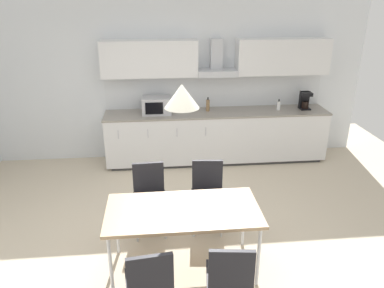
% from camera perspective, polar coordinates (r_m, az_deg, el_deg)
% --- Properties ---
extents(ground_plane, '(8.75, 7.94, 0.02)m').
position_cam_1_polar(ground_plane, '(4.65, -2.92, -14.90)').
color(ground_plane, beige).
extents(wall_back, '(7.00, 0.10, 2.76)m').
position_cam_1_polar(wall_back, '(6.56, -4.41, 9.72)').
color(wall_back, silver).
rests_on(wall_back, ground_plane).
extents(kitchen_counter, '(3.80, 0.66, 0.90)m').
position_cam_1_polar(kitchen_counter, '(6.56, 3.75, 1.23)').
color(kitchen_counter, '#333333').
rests_on(kitchen_counter, ground_plane).
extents(backsplash_tile, '(3.78, 0.02, 0.53)m').
position_cam_1_polar(backsplash_tile, '(6.63, 3.48, 7.91)').
color(backsplash_tile, silver).
rests_on(backsplash_tile, kitchen_counter).
extents(upper_wall_cabinets, '(3.78, 0.40, 0.59)m').
position_cam_1_polar(upper_wall_cabinets, '(6.35, 3.83, 12.95)').
color(upper_wall_cabinets, silver).
extents(microwave, '(0.48, 0.35, 0.28)m').
position_cam_1_polar(microwave, '(6.28, -5.43, 5.88)').
color(microwave, '#ADADB2').
rests_on(microwave, kitchen_counter).
extents(coffee_maker, '(0.18, 0.19, 0.30)m').
position_cam_1_polar(coffee_maker, '(6.81, 16.81, 6.40)').
color(coffee_maker, black).
rests_on(coffee_maker, kitchen_counter).
extents(bottle_brown, '(0.06, 0.06, 0.24)m').
position_cam_1_polar(bottle_brown, '(6.40, 2.43, 5.92)').
color(bottle_brown, brown).
rests_on(bottle_brown, kitchen_counter).
extents(bottle_white, '(0.06, 0.06, 0.19)m').
position_cam_1_polar(bottle_white, '(6.64, 13.06, 5.74)').
color(bottle_white, white).
rests_on(bottle_white, kitchen_counter).
extents(dining_table, '(1.57, 0.78, 0.74)m').
position_cam_1_polar(dining_table, '(3.89, -1.37, -10.48)').
color(dining_table, tan).
rests_on(dining_table, ground_plane).
extents(chair_near_right, '(0.44, 0.44, 0.87)m').
position_cam_1_polar(chair_near_right, '(3.42, 5.81, -19.31)').
color(chair_near_right, black).
rests_on(chair_near_right, ground_plane).
extents(chair_far_right, '(0.44, 0.44, 0.87)m').
position_cam_1_polar(chair_far_right, '(4.67, 2.36, -6.79)').
color(chair_far_right, black).
rests_on(chair_far_right, ground_plane).
extents(chair_far_left, '(0.42, 0.42, 0.87)m').
position_cam_1_polar(chair_far_left, '(4.63, -6.54, -7.17)').
color(chair_far_left, black).
rests_on(chair_far_left, ground_plane).
extents(chair_near_left, '(0.44, 0.44, 0.87)m').
position_cam_1_polar(chair_near_left, '(3.37, -6.48, -20.06)').
color(chair_near_left, black).
rests_on(chair_near_left, ground_plane).
extents(pendant_lamp, '(0.32, 0.32, 0.22)m').
position_cam_1_polar(pendant_lamp, '(3.39, -1.56, 7.31)').
color(pendant_lamp, silver).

